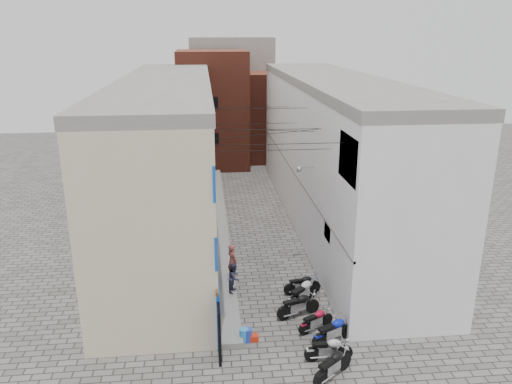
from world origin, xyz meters
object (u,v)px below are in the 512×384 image
object	(u,v)px
water_jug_near	(244,335)
motorcycle_e	(298,304)
motorcycle_a	(333,364)
motorcycle_c	(334,329)
motorcycle_d	(316,319)
person_b	(234,277)
motorcycle_g	(302,284)
person_a	(232,261)
motorcycle_b	(329,348)
motorcycle_f	(303,291)
red_crate	(253,338)
water_jug_far	(248,335)

from	to	relation	value
water_jug_near	motorcycle_e	bearing A→B (deg)	32.36
motorcycle_a	water_jug_near	xyz separation A→B (m)	(-2.91, 2.48, -0.30)
motorcycle_c	motorcycle_d	size ratio (longest dim) A/B	1.17
motorcycle_e	person_b	size ratio (longest dim) A/B	1.43
motorcycle_g	motorcycle_e	bearing A→B (deg)	-23.45
person_b	motorcycle_e	bearing A→B (deg)	-104.11
motorcycle_d	water_jug_near	world-z (taller)	motorcycle_d
motorcycle_d	person_a	distance (m)	5.51
motorcycle_b	motorcycle_a	bearing A→B (deg)	-4.49
motorcycle_f	motorcycle_g	size ratio (longest dim) A/B	1.21
person_b	red_crate	world-z (taller)	person_b
person_a	motorcycle_g	bearing A→B (deg)	-145.79
motorcycle_e	water_jug_near	world-z (taller)	motorcycle_e
water_jug_near	water_jug_far	xyz separation A→B (m)	(0.15, 0.00, -0.00)
motorcycle_a	motorcycle_f	bearing A→B (deg)	143.59
motorcycle_d	motorcycle_g	distance (m)	2.96
motorcycle_a	person_b	size ratio (longest dim) A/B	1.40
motorcycle_a	motorcycle_g	size ratio (longest dim) A/B	1.11
motorcycle_b	motorcycle_c	distance (m)	1.15
person_b	water_jug_near	bearing A→B (deg)	-154.42
motorcycle_a	person_a	world-z (taller)	person_a
motorcycle_g	water_jug_near	bearing A→B (deg)	-48.56
motorcycle_d	person_a	bearing A→B (deg)	-172.75
motorcycle_b	motorcycle_d	size ratio (longest dim) A/B	1.06
motorcycle_b	motorcycle_f	bearing A→B (deg)	-177.07
motorcycle_f	person_a	distance (m)	3.89
motorcycle_f	motorcycle_e	bearing A→B (deg)	-64.82
motorcycle_g	red_crate	xyz separation A→B (m)	(-2.60, -3.43, -0.39)
motorcycle_b	red_crate	world-z (taller)	motorcycle_b
motorcycle_d	red_crate	size ratio (longest dim) A/B	4.50
water_jug_near	water_jug_far	bearing A→B (deg)	0.00
motorcycle_g	motorcycle_c	bearing A→B (deg)	-0.67
motorcycle_f	red_crate	size ratio (longest dim) A/B	5.59
motorcycle_b	motorcycle_f	size ratio (longest dim) A/B	0.85
motorcycle_b	red_crate	bearing A→B (deg)	-119.22
motorcycle_d	motorcycle_e	distance (m)	1.20
motorcycle_b	water_jug_far	world-z (taller)	motorcycle_b
motorcycle_a	motorcycle_e	world-z (taller)	motorcycle_e
motorcycle_d	motorcycle_e	xyz separation A→B (m)	(-0.52, 1.08, 0.08)
motorcycle_b	water_jug_far	distance (m)	3.23
motorcycle_g	red_crate	bearing A→B (deg)	-44.74
motorcycle_e	person_b	xyz separation A→B (m)	(-2.60, 1.97, 0.37)
motorcycle_a	person_a	xyz separation A→B (m)	(-3.06, 7.45, 0.52)
motorcycle_a	motorcycle_f	distance (m)	5.01
motorcycle_b	motorcycle_e	bearing A→B (deg)	-169.10
motorcycle_g	water_jug_far	xyz separation A→B (m)	(-2.83, -3.43, -0.24)
motorcycle_c	person_a	bearing A→B (deg)	-171.81
water_jug_near	motorcycle_b	bearing A→B (deg)	-26.66
motorcycle_c	water_jug_near	size ratio (longest dim) A/B	3.70
motorcycle_b	water_jug_far	size ratio (longest dim) A/B	3.40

